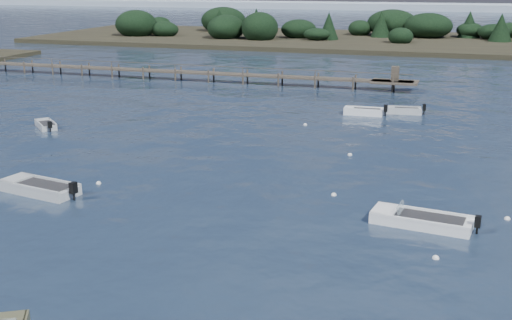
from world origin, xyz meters
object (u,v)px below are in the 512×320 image
(tender_far_white, at_px, (363,113))
(tender_far_grey_b, at_px, (404,112))
(dinghy_mid_grey, at_px, (40,190))
(tender_far_grey, at_px, (46,126))
(dinghy_mid_white_a, at_px, (421,222))
(jetty, at_px, (178,72))

(tender_far_white, xyz_separation_m, tender_far_grey_b, (3.42, 1.66, -0.02))
(dinghy_mid_grey, distance_m, tender_far_grey, 17.29)
(dinghy_mid_grey, relative_size, tender_far_grey_b, 1.48)
(tender_far_grey, bearing_deg, dinghy_mid_white_a, -22.39)
(dinghy_mid_white_a, distance_m, jetty, 50.31)
(tender_far_grey, relative_size, dinghy_mid_white_a, 0.56)
(dinghy_mid_white_a, xyz_separation_m, jetty, (-31.16, 39.49, 0.82))
(tender_far_grey, height_order, tender_far_grey_b, tender_far_grey_b)
(dinghy_mid_white_a, height_order, jetty, jetty)
(tender_far_grey, relative_size, tender_far_white, 0.78)
(tender_far_grey_b, bearing_deg, jetty, 156.86)
(tender_far_grey, bearing_deg, dinghy_mid_grey, -55.97)
(tender_far_grey_b, bearing_deg, dinghy_mid_grey, -121.78)
(dinghy_mid_grey, distance_m, dinghy_mid_white_a, 21.44)
(tender_far_grey_b, bearing_deg, dinghy_mid_white_a, -83.11)
(tender_far_grey, height_order, jetty, jetty)
(tender_far_white, height_order, jetty, jetty)
(dinghy_mid_grey, bearing_deg, jetty, 103.41)
(tender_far_white, bearing_deg, dinghy_mid_white_a, -75.40)
(tender_far_white, xyz_separation_m, jetty, (-24.41, 13.55, 0.80))
(dinghy_mid_grey, distance_m, jetty, 42.18)
(tender_far_grey_b, xyz_separation_m, jetty, (-27.83, 11.89, 0.81))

